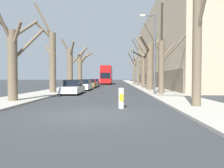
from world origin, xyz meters
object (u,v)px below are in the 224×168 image
object	(u,v)px
double_decker_bus	(107,74)
parked_car_0	(73,87)
street_tree_right_4	(138,71)
street_tree_right_2	(149,63)
street_tree_left_3	(80,68)
street_tree_right_3	(143,67)
street_tree_right_5	(134,69)
parked_car_2	(90,84)
street_tree_left_0	(13,57)
parked_car_1	(83,85)
lamp_post	(153,50)
street_tree_left_2	(71,67)
parked_car_3	(94,83)
street_tree_right_0	(195,34)
street_tree_right_1	(162,61)
street_tree_left_1	(52,58)
traffic_bollard	(121,98)

from	to	relation	value
double_decker_bus	parked_car_0	world-z (taller)	double_decker_bus
street_tree_right_4	street_tree_right_2	bearing A→B (deg)	-90.11
street_tree_left_3	double_decker_bus	bearing A→B (deg)	75.93
street_tree_right_3	street_tree_right_4	distance (m)	7.44
street_tree_right_5	parked_car_2	distance (m)	17.99
street_tree_left_0	parked_car_1	distance (m)	13.15
double_decker_bus	lamp_post	distance (m)	32.46
street_tree_right_2	street_tree_right_3	bearing A→B (deg)	88.97
street_tree_right_5	parked_car_1	xyz separation A→B (m)	(-8.34, -21.65, -3.00)
street_tree_left_3	street_tree_right_2	world-z (taller)	street_tree_right_2
street_tree_left_2	parked_car_3	bearing A→B (deg)	77.42
street_tree_left_2	street_tree_right_0	size ratio (longest dim) A/B	0.90
street_tree_right_1	street_tree_left_0	bearing A→B (deg)	-151.57
street_tree_right_3	double_decker_bus	size ratio (longest dim) A/B	0.72
street_tree_left_3	street_tree_right_5	size ratio (longest dim) A/B	0.80
street_tree_left_2	street_tree_right_3	bearing A→B (deg)	25.23
parked_car_0	parked_car_3	world-z (taller)	parked_car_0
parked_car_3	street_tree_left_1	bearing A→B (deg)	-97.98
street_tree_left_0	double_decker_bus	bearing A→B (deg)	83.82
double_decker_bus	lamp_post	bearing A→B (deg)	-79.35
street_tree_left_2	parked_car_2	distance (m)	5.14
double_decker_bus	parked_car_0	xyz separation A→B (m)	(-1.65, -30.46, -1.83)
street_tree_left_1	street_tree_right_3	world-z (taller)	street_tree_left_1
street_tree_right_5	traffic_bollard	xyz separation A→B (m)	(-3.74, -36.72, -3.13)
street_tree_right_0	street_tree_right_3	world-z (taller)	street_tree_right_3
street_tree_right_5	parked_car_2	size ratio (longest dim) A/B	1.94
street_tree_right_0	street_tree_right_2	xyz separation A→B (m)	(-0.03, 14.82, -0.44)
street_tree_right_1	parked_car_3	bearing A→B (deg)	114.71
street_tree_right_5	lamp_post	world-z (taller)	street_tree_right_5
street_tree_left_2	traffic_bollard	distance (m)	18.58
street_tree_right_4	parked_car_2	world-z (taller)	street_tree_right_4
parked_car_2	parked_car_3	size ratio (longest dim) A/B	0.97
street_tree_left_2	street_tree_right_4	world-z (taller)	street_tree_left_2
parked_car_1	parked_car_2	xyz separation A→B (m)	(-0.00, 6.01, -0.01)
street_tree_left_3	street_tree_right_4	world-z (taller)	street_tree_left_3
street_tree_right_1	lamp_post	bearing A→B (deg)	-149.40
street_tree_right_1	parked_car_0	xyz separation A→B (m)	(-8.49, 0.89, -2.50)
street_tree_left_2	parked_car_0	size ratio (longest dim) A/B	1.61
parked_car_2	street_tree_right_1	bearing A→B (deg)	-56.53
traffic_bollard	parked_car_2	bearing A→B (deg)	102.33
lamp_post	traffic_bollard	xyz separation A→B (m)	(-3.03, -7.72, -3.59)
street_tree_left_0	lamp_post	xyz separation A→B (m)	(10.02, 5.38, 1.16)
street_tree_right_0	street_tree_right_4	distance (m)	29.43
street_tree_left_2	lamp_post	bearing A→B (deg)	-43.87
street_tree_right_1	lamp_post	size ratio (longest dim) A/B	1.07
street_tree_left_0	street_tree_right_3	bearing A→B (deg)	61.15
street_tree_left_1	street_tree_left_2	size ratio (longest dim) A/B	1.31
street_tree_right_5	street_tree_right_4	bearing A→B (deg)	-89.38
street_tree_left_0	parked_car_1	size ratio (longest dim) A/B	1.60
parked_car_0	parked_car_2	xyz separation A→B (m)	(-0.00, 11.96, -0.01)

